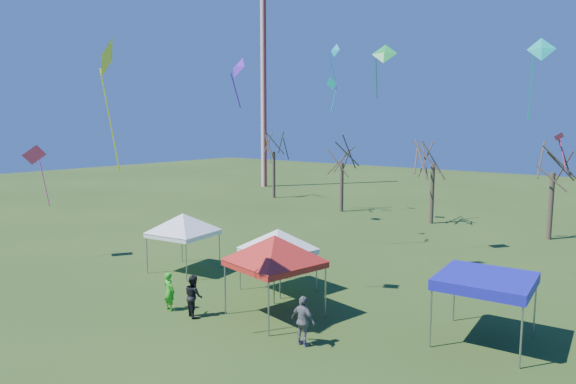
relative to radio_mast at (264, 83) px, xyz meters
name	(u,v)px	position (x,y,z in m)	size (l,w,h in m)	color
ground	(229,328)	(28.00, -34.00, -12.50)	(140.00, 140.00, 0.00)	#284215
radio_mast	(264,83)	(0.00, 0.00, 0.00)	(0.70, 0.70, 25.00)	silver
tree_0	(274,135)	(7.15, -6.62, -6.01)	(3.83, 3.83, 8.44)	#3D2D21
tree_1	(342,146)	(17.23, -9.35, -6.71)	(3.42, 3.42, 7.54)	#3D2D21
tree_2	(434,142)	(25.63, -9.62, -6.21)	(3.71, 3.71, 8.18)	#3D2D21
tree_3	(555,148)	(34.03, -9.96, -6.42)	(3.59, 3.59, 7.91)	#3D2D21
tent_white_west	(183,217)	(20.74, -30.04, -9.65)	(3.96, 3.96, 3.53)	gray
tent_white_mid	(278,233)	(26.66, -29.44, -9.79)	(3.74, 3.74, 3.36)	gray
tent_red	(275,241)	(28.56, -31.93, -9.41)	(4.25, 4.25, 3.82)	gray
tent_blue	(486,281)	(35.95, -29.27, -10.27)	(3.35, 3.35, 2.42)	gray
person_dark	(194,296)	(26.05, -34.00, -11.65)	(0.82, 0.64, 1.69)	black
person_green	(169,291)	(24.75, -34.18, -11.70)	(0.59, 0.38, 1.61)	green
person_grey	(303,321)	(31.14, -33.47, -11.61)	(1.04, 0.43, 1.78)	slate
kite_11	(384,53)	(27.39, -21.10, -0.98)	(1.65, 1.39, 3.00)	green
kite_2	(332,84)	(16.90, -10.62, -1.51)	(1.26, 0.74, 2.96)	#0BAEAE
kite_17	(541,51)	(36.80, -27.28, -2.29)	(1.06, 0.79, 2.90)	#0BB3A1
kite_22	(559,138)	(34.52, -11.29, -5.73)	(0.98, 0.99, 2.46)	#CF2E71
kite_13	(335,51)	(19.83, -14.61, 0.50)	(1.03, 0.72, 2.55)	#0BA9B0
kite_14	(34,155)	(12.72, -33.73, -6.54)	(0.98, 1.39, 3.55)	#D93075
kite_1	(238,68)	(26.44, -31.70, -2.57)	(0.99, 0.68, 2.04)	#581CC5
kite_5	(105,59)	(26.57, -37.79, -2.80)	(1.27, 1.30, 4.32)	#EDFF1A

